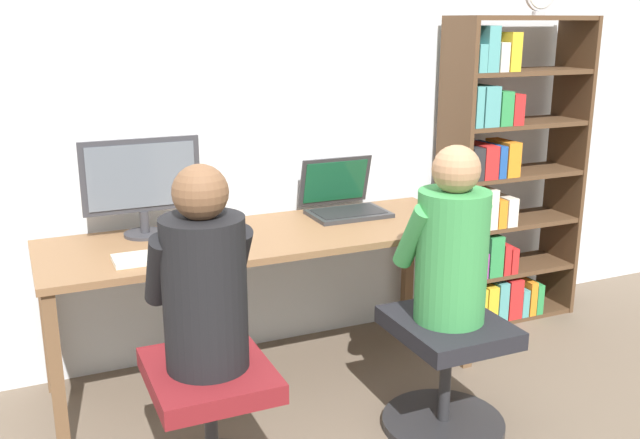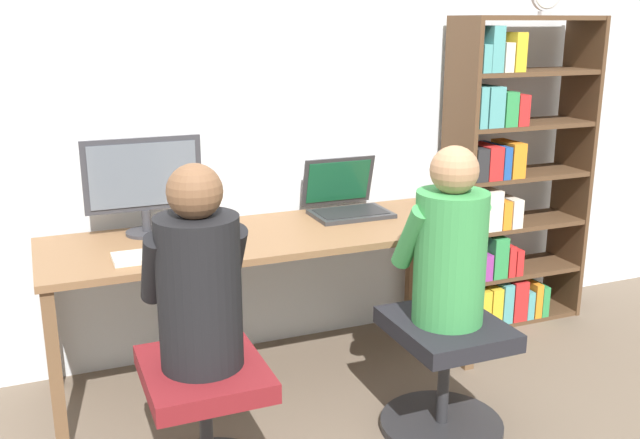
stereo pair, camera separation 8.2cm
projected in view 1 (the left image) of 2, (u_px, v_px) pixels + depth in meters
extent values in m
plane|color=brown|center=(291.00, 410.00, 3.09)|extent=(14.00, 14.00, 0.00)
cube|color=silver|center=(233.00, 93.00, 3.36)|extent=(10.00, 0.05, 2.60)
cube|color=brown|center=(263.00, 237.00, 3.19)|extent=(1.94, 0.64, 0.03)
cube|color=brown|center=(57.00, 377.00, 2.67)|extent=(0.05, 0.05, 0.68)
cube|color=brown|center=(468.00, 301.00, 3.39)|extent=(0.05, 0.05, 0.68)
cube|color=brown|center=(47.00, 321.00, 3.17)|extent=(0.05, 0.05, 0.68)
cube|color=brown|center=(408.00, 265.00, 3.89)|extent=(0.05, 0.05, 0.68)
cylinder|color=#333338|center=(145.00, 234.00, 3.16)|extent=(0.19, 0.19, 0.01)
cylinder|color=#333338|center=(145.00, 222.00, 3.14)|extent=(0.04, 0.04, 0.10)
cube|color=#333338|center=(141.00, 175.00, 3.09)|extent=(0.51, 0.02, 0.32)
cube|color=slate|center=(142.00, 176.00, 3.08)|extent=(0.46, 0.01, 0.28)
cube|color=#2D2D30|center=(349.00, 214.00, 3.48)|extent=(0.38, 0.25, 0.02)
cube|color=black|center=(349.00, 211.00, 3.47)|extent=(0.33, 0.20, 0.00)
cube|color=#2D2D30|center=(335.00, 181.00, 3.58)|extent=(0.38, 0.07, 0.25)
cube|color=#144C2D|center=(335.00, 181.00, 3.57)|extent=(0.33, 0.06, 0.21)
cube|color=silver|center=(164.00, 256.00, 2.85)|extent=(0.40, 0.14, 0.02)
cube|color=#BAB8AD|center=(164.00, 253.00, 2.85)|extent=(0.36, 0.11, 0.00)
ellipsoid|color=black|center=(230.00, 245.00, 2.96)|extent=(0.07, 0.10, 0.04)
cylinder|color=#262628|center=(211.00, 432.00, 2.52)|extent=(0.05, 0.05, 0.38)
cube|color=maroon|center=(209.00, 375.00, 2.46)|extent=(0.41, 0.48, 0.07)
cylinder|color=#262628|center=(443.00, 423.00, 2.96)|extent=(0.51, 0.51, 0.04)
cylinder|color=#262628|center=(445.00, 378.00, 2.90)|extent=(0.05, 0.05, 0.38)
cube|color=black|center=(448.00, 327.00, 2.84)|extent=(0.41, 0.48, 0.07)
cylinder|color=black|center=(205.00, 294.00, 2.38)|extent=(0.28, 0.28, 0.53)
sphere|color=brown|center=(200.00, 192.00, 2.28)|extent=(0.18, 0.18, 0.18)
cylinder|color=black|center=(159.00, 270.00, 2.37)|extent=(0.08, 0.22, 0.29)
cylinder|color=black|center=(236.00, 260.00, 2.48)|extent=(0.08, 0.22, 0.29)
cylinder|color=#388C47|center=(452.00, 257.00, 2.76)|extent=(0.28, 0.28, 0.52)
sphere|color=#A87A56|center=(456.00, 169.00, 2.67)|extent=(0.18, 0.18, 0.18)
cylinder|color=#388C47|center=(413.00, 237.00, 2.75)|extent=(0.08, 0.22, 0.29)
cylinder|color=#388C47|center=(470.00, 229.00, 2.86)|extent=(0.08, 0.22, 0.29)
cube|color=#513823|center=(453.00, 179.00, 3.73)|extent=(0.02, 0.30, 1.65)
cube|color=#513823|center=(566.00, 168.00, 4.02)|extent=(0.02, 0.30, 1.65)
cube|color=#513823|center=(501.00, 312.00, 4.10)|extent=(0.74, 0.29, 0.02)
cube|color=#513823|center=(505.00, 267.00, 4.02)|extent=(0.74, 0.29, 0.02)
cube|color=#513823|center=(508.00, 221.00, 3.95)|extent=(0.74, 0.29, 0.02)
cube|color=#513823|center=(512.00, 173.00, 3.88)|extent=(0.74, 0.29, 0.02)
cube|color=#513823|center=(515.00, 123.00, 3.80)|extent=(0.74, 0.29, 0.02)
cube|color=#513823|center=(519.00, 72.00, 3.73)|extent=(0.74, 0.29, 0.02)
cube|color=#513823|center=(523.00, 18.00, 3.66)|extent=(0.74, 0.29, 0.02)
cube|color=#2D8C47|center=(461.00, 310.00, 3.90)|extent=(0.08, 0.19, 0.15)
cube|color=gold|center=(470.00, 302.00, 3.94)|extent=(0.06, 0.23, 0.21)
cube|color=gold|center=(484.00, 301.00, 3.94)|extent=(0.07, 0.17, 0.21)
cube|color=teal|center=(494.00, 298.00, 3.98)|extent=(0.06, 0.18, 0.22)
cube|color=red|center=(504.00, 294.00, 4.03)|extent=(0.09, 0.23, 0.23)
cube|color=teal|center=(516.00, 299.00, 4.04)|extent=(0.04, 0.17, 0.16)
cube|color=orange|center=(520.00, 293.00, 4.08)|extent=(0.04, 0.24, 0.20)
cube|color=#2D8C47|center=(531.00, 295.00, 4.07)|extent=(0.04, 0.17, 0.17)
cube|color=#1E4C9E|center=(465.00, 262.00, 3.82)|extent=(0.08, 0.17, 0.16)
cube|color=#8C338C|center=(474.00, 262.00, 3.86)|extent=(0.05, 0.20, 0.14)
cube|color=#2D8C47|center=(486.00, 252.00, 3.89)|extent=(0.09, 0.21, 0.22)
cube|color=red|center=(498.00, 256.00, 3.91)|extent=(0.04, 0.17, 0.17)
cube|color=red|center=(506.00, 257.00, 3.93)|extent=(0.04, 0.17, 0.14)
cube|color=#8C338C|center=(466.00, 214.00, 3.76)|extent=(0.08, 0.20, 0.15)
cube|color=silver|center=(478.00, 206.00, 3.81)|extent=(0.08, 0.24, 0.21)
cube|color=orange|center=(494.00, 212.00, 3.81)|extent=(0.05, 0.17, 0.15)
cube|color=silver|center=(503.00, 210.00, 3.84)|extent=(0.06, 0.18, 0.15)
cube|color=#262628|center=(468.00, 162.00, 3.68)|extent=(0.07, 0.20, 0.17)
cube|color=red|center=(480.00, 160.00, 3.72)|extent=(0.08, 0.21, 0.17)
cube|color=#1E4C9E|center=(489.00, 159.00, 3.76)|extent=(0.05, 0.25, 0.17)
cube|color=orange|center=(503.00, 157.00, 3.77)|extent=(0.08, 0.21, 0.18)
cube|color=teal|center=(468.00, 106.00, 3.61)|extent=(0.04, 0.21, 0.20)
cube|color=teal|center=(480.00, 105.00, 3.64)|extent=(0.09, 0.22, 0.20)
cube|color=#2D8C47|center=(494.00, 107.00, 3.68)|extent=(0.07, 0.22, 0.17)
cube|color=red|center=(505.00, 108.00, 3.72)|extent=(0.07, 0.24, 0.16)
cube|color=teal|center=(468.00, 58.00, 3.56)|extent=(0.05, 0.26, 0.14)
cube|color=teal|center=(483.00, 49.00, 3.54)|extent=(0.07, 0.18, 0.22)
cube|color=silver|center=(495.00, 57.00, 3.57)|extent=(0.05, 0.17, 0.14)
cube|color=gold|center=(503.00, 51.00, 3.62)|extent=(0.06, 0.23, 0.19)
cube|color=#B2B2B7|center=(539.00, 13.00, 3.58)|extent=(0.06, 0.03, 0.02)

